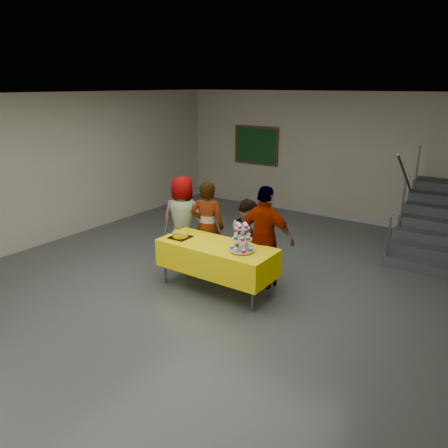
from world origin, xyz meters
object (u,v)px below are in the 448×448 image
(cupcake_stand, at_px, (242,240))
(staircase, at_px, (439,225))
(schoolchild_a, at_px, (183,219))
(noticeboard, at_px, (256,145))
(bear_cake, at_px, (180,234))
(bake_table, at_px, (217,257))
(schoolchild_d, at_px, (265,238))
(schoolchild_c, at_px, (247,239))
(schoolchild_b, at_px, (207,227))

(cupcake_stand, xyz_separation_m, staircase, (2.06, 4.03, -0.46))
(schoolchild_a, height_order, noticeboard, noticeboard)
(cupcake_stand, bearing_deg, bear_cake, -177.29)
(bake_table, relative_size, schoolchild_d, 1.13)
(cupcake_stand, xyz_separation_m, schoolchild_c, (-0.36, 0.74, -0.26))
(cupcake_stand, xyz_separation_m, schoolchild_a, (-1.69, 0.66, -0.14))
(schoolchild_c, relative_size, noticeboard, 1.05)
(schoolchild_b, bearing_deg, bake_table, 114.93)
(schoolchild_d, height_order, noticeboard, noticeboard)
(noticeboard, bearing_deg, bake_table, -65.68)
(staircase, bearing_deg, bake_table, -122.44)
(bake_table, distance_m, noticeboard, 5.41)
(schoolchild_c, bearing_deg, cupcake_stand, 140.71)
(bake_table, bearing_deg, schoolchild_c, 80.40)
(schoolchild_a, bearing_deg, cupcake_stand, 138.34)
(bear_cake, relative_size, noticeboard, 0.28)
(bear_cake, height_order, schoolchild_c, schoolchild_c)
(bear_cake, bearing_deg, noticeboard, 107.19)
(bake_table, distance_m, schoolchild_a, 1.39)
(cupcake_stand, bearing_deg, schoolchild_a, 158.62)
(cupcake_stand, height_order, schoolchild_b, schoolchild_b)
(schoolchild_b, bearing_deg, staircase, -154.49)
(cupcake_stand, height_order, schoolchild_c, schoolchild_c)
(staircase, bearing_deg, noticeboard, 169.98)
(cupcake_stand, relative_size, noticeboard, 0.34)
(schoolchild_d, bearing_deg, cupcake_stand, 80.13)
(cupcake_stand, relative_size, schoolchild_c, 0.33)
(bake_table, distance_m, schoolchild_d, 0.82)
(schoolchild_b, relative_size, staircase, 0.67)
(bake_table, distance_m, cupcake_stand, 0.62)
(cupcake_stand, distance_m, schoolchild_c, 0.87)
(bake_table, xyz_separation_m, staircase, (2.54, 4.00, -0.07))
(bake_table, height_order, schoolchild_a, schoolchild_a)
(schoolchild_d, bearing_deg, schoolchild_b, -2.52)
(schoolchild_d, xyz_separation_m, noticeboard, (-2.74, 4.30, 0.77))
(schoolchild_c, bearing_deg, schoolchild_b, 39.05)
(schoolchild_a, xyz_separation_m, staircase, (3.75, 3.37, -0.31))
(schoolchild_b, xyz_separation_m, staircase, (3.12, 3.47, -0.31))
(cupcake_stand, bearing_deg, noticeboard, 118.75)
(schoolchild_a, bearing_deg, staircase, -158.36)
(cupcake_stand, relative_size, schoolchild_d, 0.27)
(bake_table, distance_m, staircase, 4.74)
(bake_table, xyz_separation_m, schoolchild_a, (-1.21, 0.63, 0.24))
(bake_table, height_order, schoolchild_d, schoolchild_d)
(bake_table, relative_size, schoolchild_b, 1.17)
(schoolchild_b, distance_m, schoolchild_d, 1.13)
(bear_cake, height_order, schoolchild_d, schoolchild_d)
(staircase, bearing_deg, schoolchild_a, -138.09)
(bake_table, bearing_deg, schoolchild_d, 44.46)
(bake_table, xyz_separation_m, schoolchild_b, (-0.58, 0.53, 0.25))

